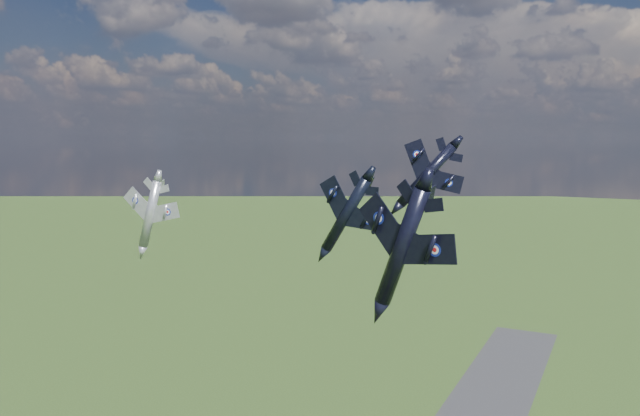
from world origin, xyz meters
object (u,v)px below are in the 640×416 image
at_px(jet_lead_navy, 346,214).
at_px(jet_left_silver, 150,214).
at_px(jet_high_navy, 427,175).
at_px(jet_right_navy, 402,247).

relative_size(jet_lead_navy, jet_left_silver, 1.07).
bearing_deg(jet_left_silver, jet_high_navy, 15.63).
distance_m(jet_lead_navy, jet_left_silver, 33.58).
bearing_deg(jet_lead_navy, jet_high_navy, 73.17).
height_order(jet_lead_navy, jet_high_navy, jet_high_navy).
bearing_deg(jet_right_navy, jet_high_navy, 118.19).
bearing_deg(jet_right_navy, jet_left_silver, 166.38).
relative_size(jet_right_navy, jet_high_navy, 0.89).
xyz_separation_m(jet_high_navy, jet_left_silver, (-39.96, -17.88, -6.27)).
xyz_separation_m(jet_right_navy, jet_left_silver, (-51.25, 26.85, -2.90)).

